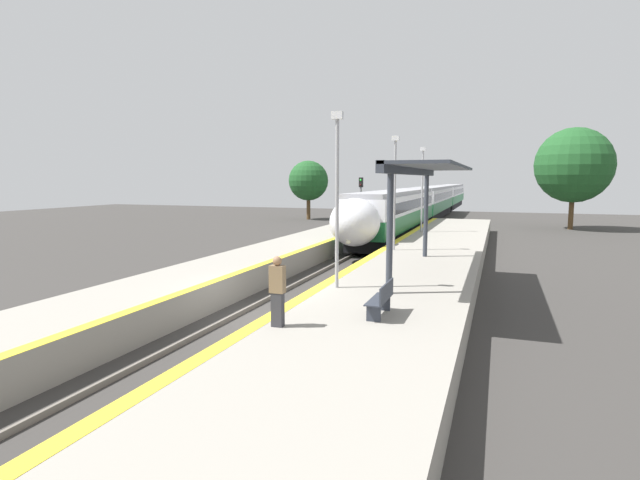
{
  "coord_description": "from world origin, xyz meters",
  "views": [
    {
      "loc": [
        7.42,
        -14.64,
        4.58
      ],
      "look_at": [
        0.6,
        4.31,
        2.13
      ],
      "focal_mm": 28.0,
      "sensor_mm": 36.0,
      "label": 1
    }
  ],
  "objects_px": {
    "lamppost_near": "(337,189)",
    "platform_bench": "(382,298)",
    "train": "(431,201)",
    "railway_signal": "(361,203)",
    "lamppost_mid": "(395,186)",
    "person_waiting": "(278,290)",
    "lamppost_far": "(422,184)"
  },
  "relations": [
    {
      "from": "platform_bench",
      "to": "lamppost_near",
      "type": "xyz_separation_m",
      "value": [
        -2.18,
        2.91,
        2.77
      ]
    },
    {
      "from": "person_waiting",
      "to": "lamppost_near",
      "type": "height_order",
      "value": "lamppost_near"
    },
    {
      "from": "train",
      "to": "lamppost_far",
      "type": "xyz_separation_m",
      "value": [
        2.46,
        -23.88,
        2.12
      ]
    },
    {
      "from": "platform_bench",
      "to": "lamppost_mid",
      "type": "distance_m",
      "value": 12.8
    },
    {
      "from": "platform_bench",
      "to": "lamppost_far",
      "type": "relative_size",
      "value": 0.27
    },
    {
      "from": "platform_bench",
      "to": "person_waiting",
      "type": "height_order",
      "value": "person_waiting"
    },
    {
      "from": "train",
      "to": "platform_bench",
      "type": "bearing_deg",
      "value": -84.18
    },
    {
      "from": "railway_signal",
      "to": "lamppost_far",
      "type": "xyz_separation_m",
      "value": [
        4.43,
        -0.58,
        1.41
      ]
    },
    {
      "from": "platform_bench",
      "to": "lamppost_mid",
      "type": "height_order",
      "value": "lamppost_mid"
    },
    {
      "from": "railway_signal",
      "to": "lamppost_mid",
      "type": "distance_m",
      "value": 11.01
    },
    {
      "from": "train",
      "to": "person_waiting",
      "type": "distance_m",
      "value": 47.41
    },
    {
      "from": "railway_signal",
      "to": "lamppost_far",
      "type": "height_order",
      "value": "lamppost_far"
    },
    {
      "from": "platform_bench",
      "to": "lamppost_near",
      "type": "bearing_deg",
      "value": 126.8
    },
    {
      "from": "platform_bench",
      "to": "lamppost_far",
      "type": "distance_m",
      "value": 21.98
    },
    {
      "from": "lamppost_near",
      "to": "train",
      "type": "bearing_deg",
      "value": 93.31
    },
    {
      "from": "train",
      "to": "railway_signal",
      "type": "relative_size",
      "value": 14.13
    },
    {
      "from": "lamppost_mid",
      "to": "lamppost_far",
      "type": "bearing_deg",
      "value": 90.0
    },
    {
      "from": "person_waiting",
      "to": "lamppost_near",
      "type": "bearing_deg",
      "value": 90.08
    },
    {
      "from": "person_waiting",
      "to": "railway_signal",
      "type": "relative_size",
      "value": 0.37
    },
    {
      "from": "train",
      "to": "platform_bench",
      "type": "relative_size",
      "value": 43.68
    },
    {
      "from": "platform_bench",
      "to": "railway_signal",
      "type": "distance_m",
      "value": 23.28
    },
    {
      "from": "train",
      "to": "lamppost_mid",
      "type": "xyz_separation_m",
      "value": [
        2.46,
        -33.28,
        2.12
      ]
    },
    {
      "from": "train",
      "to": "lamppost_near",
      "type": "bearing_deg",
      "value": -86.69
    },
    {
      "from": "platform_bench",
      "to": "train",
      "type": "bearing_deg",
      "value": 95.82
    },
    {
      "from": "person_waiting",
      "to": "lamppost_far",
      "type": "relative_size",
      "value": 0.3
    },
    {
      "from": "platform_bench",
      "to": "lamppost_near",
      "type": "relative_size",
      "value": 0.27
    },
    {
      "from": "lamppost_far",
      "to": "train",
      "type": "bearing_deg",
      "value": 95.89
    },
    {
      "from": "lamppost_far",
      "to": "lamppost_mid",
      "type": "bearing_deg",
      "value": -90.0
    },
    {
      "from": "railway_signal",
      "to": "platform_bench",
      "type": "bearing_deg",
      "value": -73.47
    },
    {
      "from": "lamppost_near",
      "to": "platform_bench",
      "type": "bearing_deg",
      "value": -53.2
    },
    {
      "from": "railway_signal",
      "to": "lamppost_near",
      "type": "bearing_deg",
      "value": -77.11
    },
    {
      "from": "platform_bench",
      "to": "lamppost_near",
      "type": "distance_m",
      "value": 4.57
    }
  ]
}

